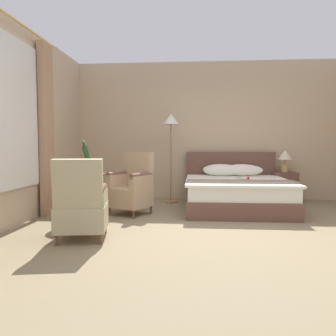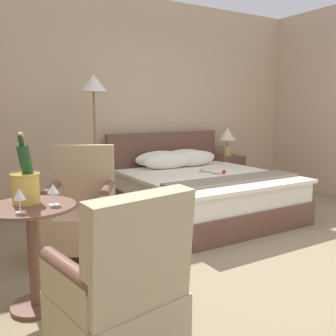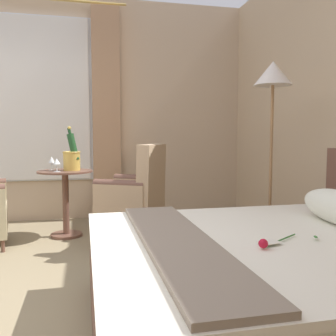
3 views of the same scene
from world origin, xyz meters
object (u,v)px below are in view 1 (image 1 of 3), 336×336
side_table_round (85,192)px  armchair_facing_bed (81,206)px  nightstand (284,187)px  wine_glass_near_edge (92,167)px  floor_lamp_brass (171,128)px  wine_glass_near_bucket (75,167)px  armchair_by_window (132,188)px  champagne_bucket (86,163)px  bed (236,191)px  bedside_lamp (285,157)px

side_table_round → armchair_facing_bed: (0.25, -0.89, -0.04)m
nightstand → wine_glass_near_edge: size_ratio=4.25×
floor_lamp_brass → side_table_round: bearing=-121.4°
wine_glass_near_bucket → armchair_by_window: size_ratio=0.15×
floor_lamp_brass → armchair_facing_bed: (-0.88, -2.75, -1.07)m
side_table_round → floor_lamp_brass: bearing=58.6°
side_table_round → champagne_bucket: 0.43m
bed → wine_glass_near_bucket: (-2.44, -1.46, 0.52)m
nightstand → floor_lamp_brass: bearing=-174.1°
nightstand → wine_glass_near_bucket: size_ratio=4.00×
champagne_bucket → floor_lamp_brass: bearing=57.3°
bed → side_table_round: bearing=-150.8°
bed → nightstand: 1.33m
floor_lamp_brass → side_table_round: size_ratio=2.42×
nightstand → side_table_round: size_ratio=0.83×
bed → champagne_bucket: (-2.36, -1.24, 0.56)m
bed → side_table_round: size_ratio=2.82×
armchair_by_window → champagne_bucket: bearing=-133.1°
wine_glass_near_edge → armchair_facing_bed: (0.12, -0.81, -0.42)m
wine_glass_near_edge → armchair_by_window: 0.97m
bed → armchair_facing_bed: bearing=-133.7°
wine_glass_near_edge → armchair_by_window: bearing=60.5°
bedside_lamp → floor_lamp_brass: floor_lamp_brass is taller
wine_glass_near_edge → floor_lamp_brass: bearing=62.6°
bed → side_table_round: 2.70m
armchair_facing_bed → bed: bearing=46.3°
nightstand → wine_glass_near_bucket: bearing=-147.5°
bed → armchair_by_window: bearing=-160.8°
floor_lamp_brass → armchair_facing_bed: floor_lamp_brass is taller
floor_lamp_brass → wine_glass_near_bucket: size_ratio=11.64×
armchair_by_window → wine_glass_near_bucket: bearing=-128.0°
side_table_round → wine_glass_near_edge: (0.14, -0.08, 0.38)m
bed → champagne_bucket: bearing=-152.3°
floor_lamp_brass → armchair_facing_bed: bearing=-107.8°
bedside_lamp → wine_glass_near_edge: 3.94m
floor_lamp_brass → champagne_bucket: floor_lamp_brass is taller
bed → floor_lamp_brass: size_ratio=1.16×
bed → wine_glass_near_edge: bed is taller
wine_glass_near_bucket → armchair_by_window: 1.14m
floor_lamp_brass → bed: bearing=-24.0°
nightstand → armchair_facing_bed: armchair_facing_bed is taller
wine_glass_near_bucket → armchair_facing_bed: (0.34, -0.74, -0.42)m
champagne_bucket → armchair_by_window: champagne_bucket is taller
side_table_round → champagne_bucket: champagne_bucket is taller
floor_lamp_brass → champagne_bucket: size_ratio=3.66×
nightstand → champagne_bucket: (-3.43, -2.02, 0.57)m
bed → wine_glass_near_bucket: bed is taller
nightstand → floor_lamp_brass: (-2.29, -0.24, 1.19)m
side_table_round → wine_glass_near_edge: size_ratio=5.12×
floor_lamp_brass → wine_glass_near_edge: (-1.00, -1.93, -0.65)m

